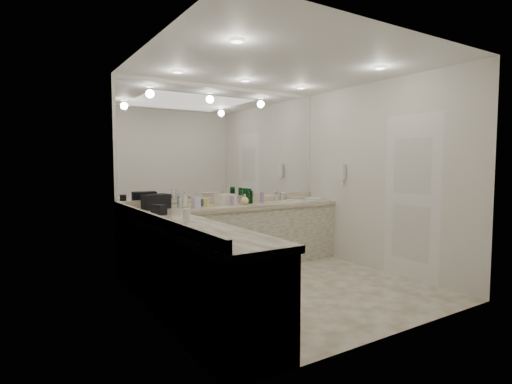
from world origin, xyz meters
TOP-DOWN VIEW (x-y plane):
  - floor at (0.00, 0.00)m, footprint 3.20×3.20m
  - ceiling at (0.00, 0.00)m, footprint 3.20×3.20m
  - wall_back at (0.00, 1.50)m, footprint 3.20×0.02m
  - wall_left at (-1.60, 0.00)m, footprint 0.02×3.00m
  - wall_right at (1.60, 0.00)m, footprint 0.02×3.00m
  - vanity_back_base at (0.00, 1.20)m, footprint 3.20×0.60m
  - vanity_back_top at (0.00, 1.19)m, footprint 3.20×0.64m
  - vanity_left_base at (-1.30, -0.30)m, footprint 0.60×2.40m
  - vanity_left_top at (-1.29, -0.30)m, footprint 0.64×2.42m
  - backsplash_back at (0.00, 1.48)m, footprint 3.20×0.04m
  - backsplash_left at (-1.58, 0.00)m, footprint 0.04×3.00m
  - mirror_back at (0.00, 1.49)m, footprint 3.12×0.01m
  - mirror_left at (-1.59, 0.00)m, footprint 0.01×2.92m
  - sink at (0.95, 1.20)m, footprint 0.44×0.44m
  - faucet at (0.95, 1.41)m, footprint 0.24×0.16m
  - wall_phone at (1.56, 0.70)m, footprint 0.06×0.10m
  - door at (1.59, -0.50)m, footprint 0.02×0.82m
  - black_toiletry_bag at (-1.15, 1.24)m, footprint 0.35×0.25m
  - black_bag_spill at (-1.30, 0.69)m, footprint 0.14×0.22m
  - cream_cosmetic_case at (-0.15, 1.27)m, footprint 0.30×0.24m
  - hand_towel at (1.35, 1.13)m, footprint 0.25×0.19m
  - lotion_left at (-1.30, -0.12)m, footprint 0.07×0.07m
  - soap_bottle_a at (-0.76, 1.26)m, footprint 0.09×0.09m
  - soap_bottle_b at (-0.65, 1.14)m, footprint 0.10×0.11m
  - soap_bottle_c at (0.10, 1.14)m, footprint 0.15×0.15m
  - green_bottle_0 at (0.31, 1.36)m, footprint 0.07×0.07m
  - green_bottle_1 at (0.24, 1.21)m, footprint 0.07×0.07m
  - green_bottle_2 at (0.21, 1.30)m, footprint 0.07×0.07m
  - amenity_bottle_0 at (-0.48, 1.14)m, footprint 0.04×0.04m
  - amenity_bottle_1 at (0.15, 1.34)m, footprint 0.05×0.05m
  - amenity_bottle_2 at (0.47, 1.24)m, footprint 0.05×0.05m
  - amenity_bottle_3 at (-0.02, 1.20)m, footprint 0.06×0.06m
  - amenity_bottle_4 at (-1.23, 1.29)m, footprint 0.05×0.05m
  - amenity_bottle_5 at (-0.11, 1.12)m, footprint 0.05×0.05m
  - amenity_bottle_6 at (-0.50, 1.27)m, footprint 0.04×0.04m
  - amenity_bottle_7 at (-0.84, 1.21)m, footprint 0.05×0.05m
  - amenity_bottle_8 at (-0.80, 1.33)m, footprint 0.04×0.04m

SIDE VIEW (x-z plane):
  - floor at x=0.00m, z-range 0.00..0.00m
  - vanity_back_base at x=0.00m, z-range 0.00..0.84m
  - vanity_left_base at x=-1.30m, z-range 0.00..0.84m
  - vanity_back_top at x=0.00m, z-range 0.84..0.90m
  - vanity_left_top at x=-1.29m, z-range 0.84..0.90m
  - sink at x=0.95m, z-range 0.88..0.91m
  - hand_towel at x=1.35m, z-range 0.90..0.94m
  - amenity_bottle_6 at x=-0.50m, z-range 0.90..1.00m
  - amenity_bottle_1 at x=0.15m, z-range 0.90..1.00m
  - amenity_bottle_0 at x=-0.48m, z-range 0.90..1.00m
  - backsplash_back at x=0.00m, z-range 0.90..1.00m
  - backsplash_left at x=-1.58m, z-range 0.90..1.00m
  - amenity_bottle_4 at x=-1.23m, z-range 0.90..1.00m
  - black_bag_spill at x=-1.30m, z-range 0.90..1.01m
  - amenity_bottle_5 at x=-0.11m, z-range 0.90..1.03m
  - amenity_bottle_7 at x=-0.84m, z-range 0.90..1.03m
  - amenity_bottle_3 at x=-0.02m, z-range 0.90..1.04m
  - amenity_bottle_8 at x=-0.80m, z-range 0.90..1.04m
  - faucet at x=0.95m, z-range 0.90..1.04m
  - amenity_bottle_2 at x=0.47m, z-range 0.90..1.05m
  - cream_cosmetic_case at x=-0.15m, z-range 0.90..1.05m
  - soap_bottle_c at x=0.10m, z-range 0.90..1.05m
  - lotion_left at x=-1.30m, z-range 0.90..1.05m
  - green_bottle_1 at x=0.24m, z-range 0.90..1.08m
  - black_toiletry_bag at x=-1.15m, z-range 0.90..1.08m
  - soap_bottle_b at x=-0.65m, z-range 0.90..1.10m
  - green_bottle_0 at x=0.31m, z-range 0.90..1.11m
  - soap_bottle_a at x=-0.76m, z-range 0.90..1.11m
  - green_bottle_2 at x=0.21m, z-range 0.90..1.12m
  - door at x=1.59m, z-range 0.00..2.10m
  - wall_back at x=0.00m, z-range 0.00..2.60m
  - wall_left at x=-1.60m, z-range 0.00..2.60m
  - wall_right at x=1.60m, z-range 0.00..2.60m
  - wall_phone at x=1.56m, z-range 1.23..1.47m
  - mirror_back at x=0.00m, z-range 1.00..2.55m
  - mirror_left at x=-1.59m, z-range 1.00..2.55m
  - ceiling at x=0.00m, z-range 2.60..2.60m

